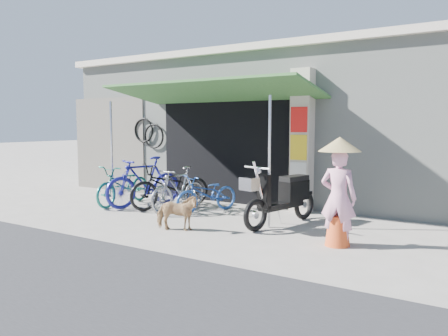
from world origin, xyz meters
The scene contains 13 objects.
ground centered at (0.00, 0.00, 0.00)m, with size 80.00×80.00×0.00m, color gray.
bicycle_shop centered at (0.00, 5.09, 1.83)m, with size 12.30×5.30×3.66m.
shop_pillar centered at (0.85, 2.45, 1.50)m, with size 0.42×0.44×3.00m.
awning centered at (-0.90, 1.63, 2.51)m, with size 4.60×1.88×2.72m.
neighbour_left centered at (-5.00, 2.59, 1.30)m, with size 2.60×0.06×2.60m, color #6B665B.
bike_teal centered at (-2.95, 1.06, 0.46)m, with size 0.61×1.75×0.92m, color #176758.
bike_blue centered at (-2.40, 1.14, 0.56)m, with size 0.53×1.87×1.13m, color navy.
bike_black centered at (-1.75, 1.28, 0.50)m, with size 0.67×1.91×1.00m, color black.
bike_silver centered at (-1.39, 1.10, 0.48)m, with size 0.45×1.58×0.95m, color #999A9E.
bike_navy centered at (-0.81, 1.33, 0.40)m, with size 0.53×1.52×0.80m, color #214998.
street_dog centered at (-0.36, -0.31, 0.32)m, with size 0.34×0.76×0.64m, color tan.
moped centered at (1.02, 1.09, 0.51)m, with size 0.75×1.96×1.13m.
nun centered at (2.31, 0.22, 0.83)m, with size 0.64×0.64×1.66m.
Camera 1 is at (4.25, -6.24, 1.83)m, focal length 35.00 mm.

